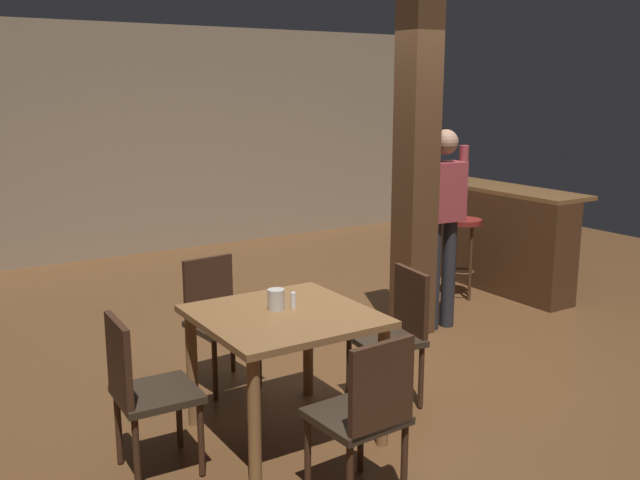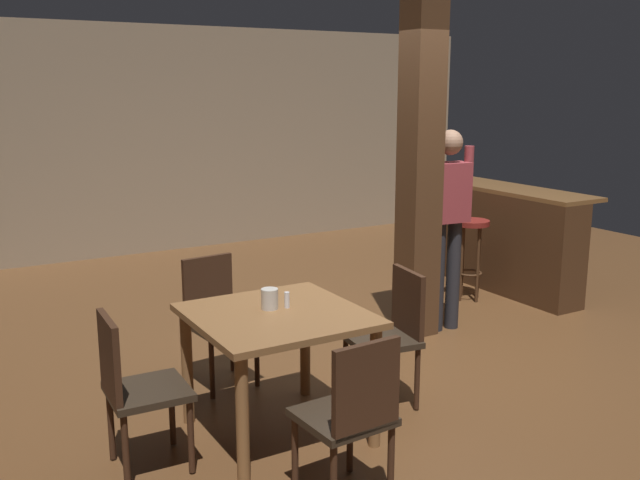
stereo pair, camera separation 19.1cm
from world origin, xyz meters
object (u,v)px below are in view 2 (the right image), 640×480
Objects in this scene: chair_west at (133,384)px; standing_person at (448,215)px; dining_table at (277,333)px; chair_south at (352,412)px; napkin_cup at (270,299)px; chair_east at (392,330)px; salt_shaker at (287,300)px; bar_stool_mid at (427,233)px; bar_counter at (500,238)px; chair_north at (216,314)px; bar_stool_near at (471,241)px.

standing_person is at bearing 18.16° from chair_west.
dining_table is 0.87m from chair_south.
standing_person reaches higher than chair_south.
dining_table is 7.90× the size of napkin_cup.
standing_person is at bearing 37.47° from chair_east.
salt_shaker is (0.12, 0.91, 0.31)m from chair_south.
standing_person is 2.22× the size of bar_stool_mid.
chair_east is (0.85, 0.02, -0.14)m from dining_table.
standing_person is (2.11, 0.98, 0.36)m from dining_table.
bar_counter reaches higher than bar_stool_mid.
chair_south is 7.19× the size of napkin_cup.
standing_person is (1.26, 0.97, 0.50)m from chair_east.
salt_shaker is 0.06× the size of standing_person.
chair_south is 1.77m from chair_north.
napkin_cup reaches higher than dining_table.
chair_south and chair_east have the same top height.
bar_counter is 0.75m from bar_stool_mid.
chair_east is at bearing -143.33° from bar_stool_near.
napkin_cup is at bearing 5.06° from chair_west.
standing_person is at bearing 23.03° from napkin_cup.
bar_counter reaches higher than napkin_cup.
bar_counter is 2.51× the size of bar_stool_mid.
chair_west is 4.25m from bar_stool_mid.
chair_west is at bearing -177.49° from salt_shaker.
chair_south is 4.30m from bar_counter.
standing_person reaches higher than bar_stool_near.
napkin_cup is 0.06× the size of bar_counter.
bar_stool_near is at bearing 12.13° from chair_north.
bar_stool_near is at bearing 26.64° from napkin_cup.
bar_counter is (3.44, 1.61, -0.30)m from napkin_cup.
chair_north is at bearing 97.62° from salt_shaker.
standing_person is (2.11, 0.90, 0.17)m from napkin_cup.
chair_north is at bearing 91.37° from dining_table.
salt_shaker reaches higher than bar_stool_near.
salt_shaker is at bearing -152.01° from bar_stool_near.
chair_south is 1.12× the size of bar_stool_near.
bar_counter is (3.46, 2.56, 0.03)m from chair_south.
dining_table is at bearing -88.63° from chair_north.
salt_shaker is (-0.76, 0.03, 0.31)m from chair_east.
dining_table is 0.92m from chair_north.
chair_east is at bearing -142.53° from standing_person.
bar_counter reaches higher than dining_table.
chair_north is 0.52× the size of standing_person.
chair_south is 3.78m from bar_stool_near.
chair_south is 9.12× the size of salt_shaker.
standing_person reaches higher than chair_west.
dining_table is 0.57× the size of standing_person.
chair_east is (0.88, 0.88, 0.00)m from chair_south.
napkin_cup is at bearing 88.64° from chair_south.
bar_stool_mid is at bearing 47.00° from chair_east.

